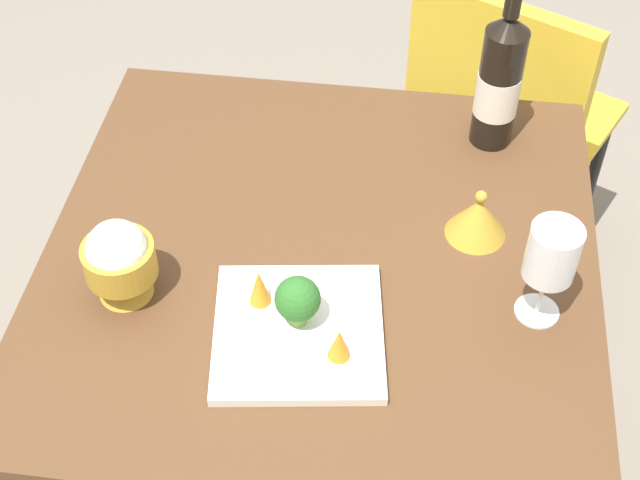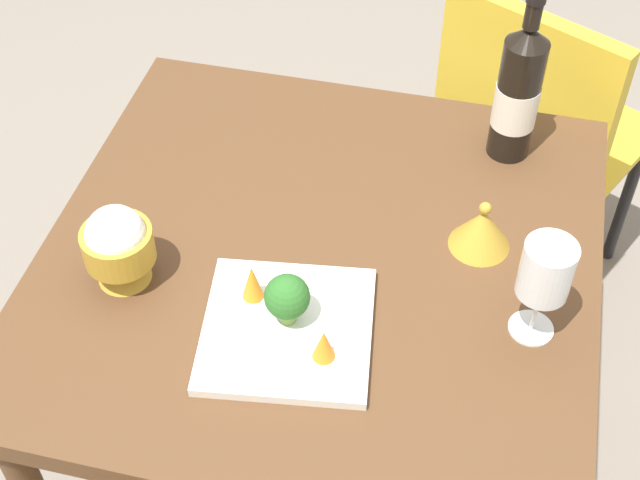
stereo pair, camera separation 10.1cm
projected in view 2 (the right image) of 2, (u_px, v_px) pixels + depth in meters
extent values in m
plane|color=gray|center=(320.00, 479.00, 2.01)|extent=(8.00, 8.00, 0.00)
cube|color=brown|center=(320.00, 261.00, 1.49)|extent=(0.89, 0.89, 0.04)
cylinder|color=brown|center=(537.00, 277.00, 1.95)|extent=(0.05, 0.05, 0.70)
cylinder|color=brown|center=(194.00, 218.00, 2.07)|extent=(0.05, 0.05, 0.70)
cube|color=gold|center=(549.00, 134.00, 2.13)|extent=(0.54, 0.54, 0.02)
cube|color=gold|center=(523.00, 99.00, 1.89)|extent=(0.38, 0.22, 0.40)
cylinder|color=black|center=(511.00, 141.00, 2.46)|extent=(0.03, 0.03, 0.43)
cylinder|color=black|center=(626.00, 198.00, 2.31)|extent=(0.03, 0.03, 0.43)
cylinder|color=black|center=(438.00, 209.00, 2.28)|extent=(0.03, 0.03, 0.43)
cylinder|color=black|center=(558.00, 275.00, 2.13)|extent=(0.03, 0.03, 0.43)
cylinder|color=black|center=(517.00, 100.00, 1.56)|extent=(0.07, 0.07, 0.23)
cone|color=black|center=(529.00, 35.00, 1.47)|extent=(0.07, 0.07, 0.03)
cylinder|color=black|center=(534.00, 8.00, 1.43)|extent=(0.03, 0.03, 0.07)
cylinder|color=silver|center=(516.00, 105.00, 1.57)|extent=(0.08, 0.08, 0.08)
cylinder|color=white|center=(531.00, 328.00, 1.37)|extent=(0.07, 0.07, 0.00)
cylinder|color=white|center=(536.00, 309.00, 1.33)|extent=(0.01, 0.01, 0.08)
cylinder|color=white|center=(547.00, 270.00, 1.27)|extent=(0.08, 0.08, 0.09)
cone|color=gold|center=(123.00, 267.00, 1.42)|extent=(0.08, 0.08, 0.04)
cylinder|color=gold|center=(118.00, 245.00, 1.39)|extent=(0.11, 0.11, 0.05)
sphere|color=white|center=(116.00, 235.00, 1.37)|extent=(0.09, 0.09, 0.09)
cone|color=gold|center=(482.00, 229.00, 1.46)|extent=(0.10, 0.10, 0.07)
sphere|color=gold|center=(485.00, 208.00, 1.43)|extent=(0.02, 0.02, 0.02)
cube|color=white|center=(287.00, 330.00, 1.36)|extent=(0.28, 0.28, 0.02)
cylinder|color=#729E4C|center=(288.00, 313.00, 1.35)|extent=(0.03, 0.03, 0.03)
sphere|color=#2D6B28|center=(287.00, 297.00, 1.32)|extent=(0.07, 0.07, 0.07)
cone|color=orange|center=(324.00, 344.00, 1.29)|extent=(0.03, 0.03, 0.06)
cone|color=orange|center=(252.00, 282.00, 1.37)|extent=(0.03, 0.03, 0.06)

